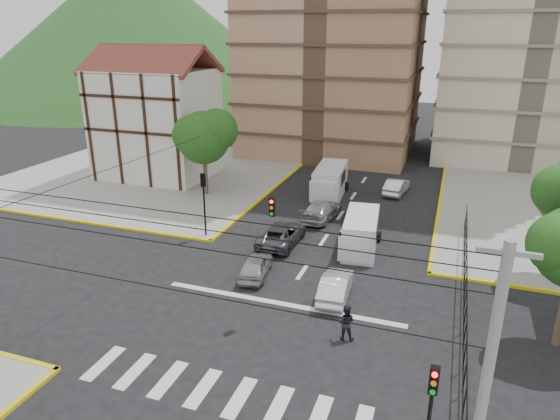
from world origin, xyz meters
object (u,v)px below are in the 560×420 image
at_px(van_right_lane, 360,234).
at_px(traffic_light_nw, 204,194).
at_px(traffic_light_se, 430,408).
at_px(car_silver_front_left, 256,266).
at_px(van_left_lane, 329,182).
at_px(pedestrian_crosswalk, 346,322).
at_px(car_white_front_right, 336,286).

bearing_deg(van_right_lane, traffic_light_nw, -179.03).
distance_m(traffic_light_se, car_silver_front_left, 15.57).
xyz_separation_m(van_left_lane, car_silver_front_left, (-0.47, -15.51, -0.61)).
height_order(van_left_lane, car_silver_front_left, van_left_lane).
relative_size(van_left_lane, pedestrian_crosswalk, 3.34).
bearing_deg(van_left_lane, van_right_lane, -70.44).
bearing_deg(van_right_lane, traffic_light_se, -79.17).
bearing_deg(traffic_light_se, traffic_light_nw, 135.00).
height_order(traffic_light_nw, van_right_lane, traffic_light_nw).
bearing_deg(car_silver_front_left, traffic_light_nw, -46.04).
height_order(van_right_lane, car_white_front_right, van_right_lane).
distance_m(traffic_light_nw, pedestrian_crosswalk, 14.62).
bearing_deg(car_white_front_right, van_left_lane, -78.39).
distance_m(traffic_light_se, van_right_lane, 17.81).
relative_size(traffic_light_nw, car_silver_front_left, 1.19).
relative_size(van_right_lane, car_white_front_right, 1.31).
relative_size(traffic_light_se, van_left_lane, 0.75).
distance_m(car_silver_front_left, pedestrian_crosswalk, 7.68).
xyz_separation_m(traffic_light_se, car_white_front_right, (-5.28, 10.61, -2.44)).
bearing_deg(van_left_lane, pedestrian_crosswalk, -78.60).
bearing_deg(traffic_light_se, van_right_lane, 107.10).
xyz_separation_m(van_left_lane, pedestrian_crosswalk, (5.79, -19.95, -0.37)).
bearing_deg(van_left_lane, traffic_light_nw, -121.95).
height_order(car_white_front_right, pedestrian_crosswalk, pedestrian_crosswalk).
bearing_deg(pedestrian_crosswalk, van_right_lane, -87.50).
distance_m(traffic_light_nw, van_right_lane, 10.66).
relative_size(traffic_light_se, pedestrian_crosswalk, 2.51).
distance_m(traffic_light_se, car_white_front_right, 12.10).
height_order(van_left_lane, car_white_front_right, van_left_lane).
bearing_deg(car_white_front_right, pedestrian_crosswalk, 106.52).
bearing_deg(van_left_lane, car_silver_front_left, -96.52).
xyz_separation_m(traffic_light_se, van_left_lane, (-9.76, 26.98, -1.87)).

